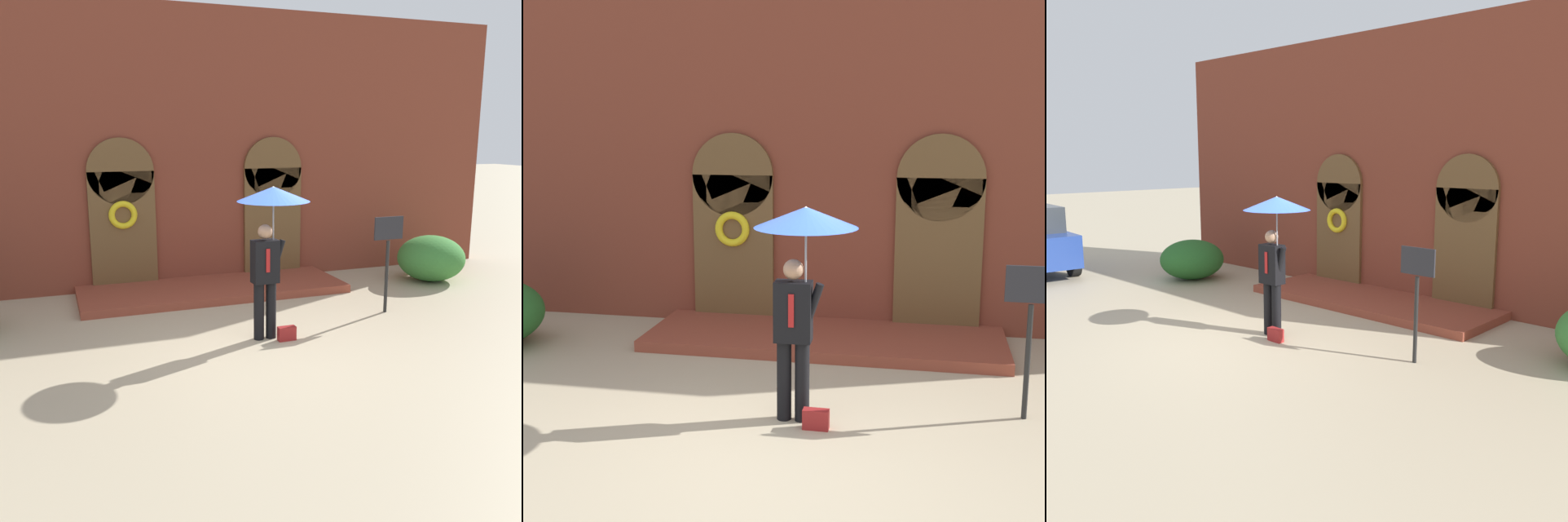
{
  "view_description": "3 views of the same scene",
  "coord_description": "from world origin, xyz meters",
  "views": [
    {
      "loc": [
        -2.98,
        -7.78,
        3.15
      ],
      "look_at": [
        0.38,
        1.35,
        0.99
      ],
      "focal_mm": 40.0,
      "sensor_mm": 36.0,
      "label": 1
    },
    {
      "loc": [
        1.44,
        -7.13,
        3.25
      ],
      "look_at": [
        -0.34,
        1.72,
        1.49
      ],
      "focal_mm": 50.0,
      "sensor_mm": 36.0,
      "label": 2
    },
    {
      "loc": [
        7.06,
        -6.21,
        3.0
      ],
      "look_at": [
        -0.36,
        1.56,
        1.06
      ],
      "focal_mm": 40.0,
      "sensor_mm": 36.0,
      "label": 3
    }
  ],
  "objects": [
    {
      "name": "person_with_umbrella",
      "position": [
        0.15,
        0.27,
        1.91
      ],
      "size": [
        1.1,
        1.1,
        2.36
      ],
      "color": "black",
      "rests_on": "ground"
    },
    {
      "name": "sign_post",
      "position": [
        2.56,
        0.8,
        1.16
      ],
      "size": [
        0.56,
        0.06,
        1.72
      ],
      "color": "black",
      "rests_on": "ground"
    },
    {
      "name": "handbag",
      "position": [
        0.34,
        0.07,
        0.11
      ],
      "size": [
        0.28,
        0.12,
        0.22
      ],
      "primitive_type": "cube",
      "rotation": [
        0.0,
        0.0,
        -0.01
      ],
      "color": "maroon",
      "rests_on": "ground"
    },
    {
      "name": "ground_plane",
      "position": [
        0.0,
        0.0,
        0.0
      ],
      "size": [
        80.0,
        80.0,
        0.0
      ],
      "primitive_type": "plane",
      "color": "tan"
    },
    {
      "name": "building_facade",
      "position": [
        -0.0,
        4.15,
        2.68
      ],
      "size": [
        14.0,
        2.3,
        5.6
      ],
      "color": "brown",
      "rests_on": "ground"
    }
  ]
}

